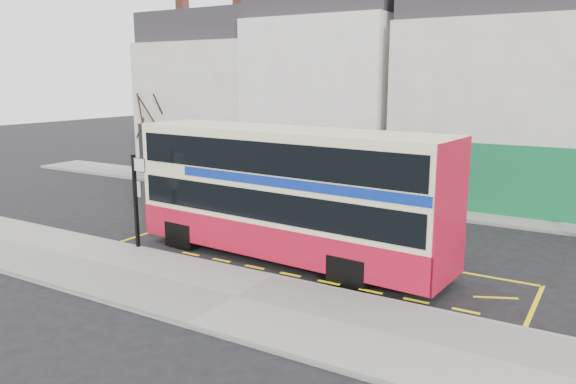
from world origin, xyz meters
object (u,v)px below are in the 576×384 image
Objects in this scene: bus_stop_post at (137,193)px; street_tree_left at (154,104)px; double_decker_bus at (288,193)px; car_silver at (191,179)px; car_grey at (379,195)px.

street_tree_left reaches higher than bus_stop_post.
bus_stop_post is at bearing -156.04° from double_decker_bus.
double_decker_bus is 3.41× the size of bus_stop_post.
bus_stop_post reaches higher than car_silver.
double_decker_bus is 2.55× the size of car_grey.
double_decker_bus is at bearing -32.33° from street_tree_left.
street_tree_left reaches higher than car_grey.
bus_stop_post is at bearing -160.44° from car_silver.
car_silver is 6.35m from street_tree_left.
car_silver is 0.84× the size of car_grey.
street_tree_left is at bearing 151.64° from double_decker_bus.
car_grey is 0.67× the size of street_tree_left.
double_decker_bus is at bearing -136.94° from car_silver.
bus_stop_post is (-5.00, -1.82, -0.21)m from double_decker_bus.
street_tree_left reaches higher than car_silver.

